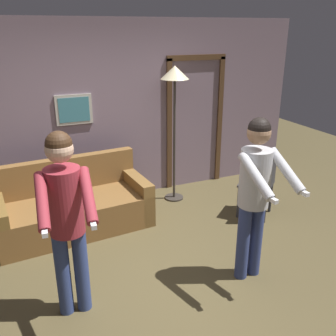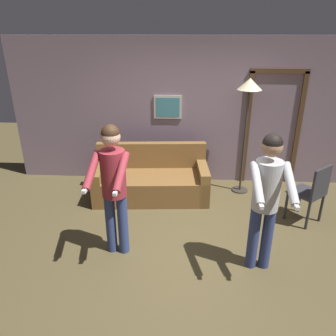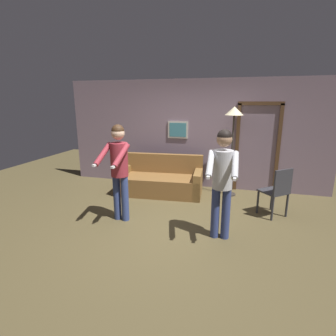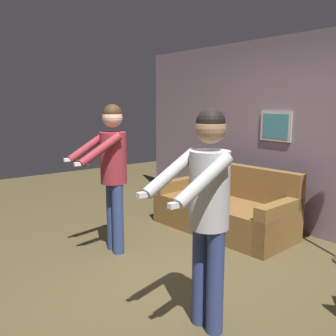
{
  "view_description": "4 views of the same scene",
  "coord_description": "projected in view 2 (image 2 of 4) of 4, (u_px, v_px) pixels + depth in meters",
  "views": [
    {
      "loc": [
        -1.2,
        -2.94,
        2.46
      ],
      "look_at": [
        0.07,
        -0.01,
        1.26
      ],
      "focal_mm": 40.0,
      "sensor_mm": 36.0,
      "label": 1
    },
    {
      "loc": [
        0.0,
        -3.52,
        2.71
      ],
      "look_at": [
        -0.21,
        -0.19,
        1.27
      ],
      "focal_mm": 35.0,
      "sensor_mm": 36.0,
      "label": 2
    },
    {
      "loc": [
        1.09,
        -4.05,
        2.09
      ],
      "look_at": [
        0.03,
        -0.13,
        1.05
      ],
      "focal_mm": 28.0,
      "sensor_mm": 36.0,
      "label": 3
    },
    {
      "loc": [
        2.82,
        -2.09,
        1.75
      ],
      "look_at": [
        0.08,
        0.02,
        1.12
      ],
      "focal_mm": 40.0,
      "sensor_mm": 36.0,
      "label": 4
    }
  ],
  "objects": [
    {
      "name": "back_wall_assembly",
      "position": [
        189.0,
        113.0,
        5.87
      ],
      "size": [
        6.4,
        0.1,
        2.6
      ],
      "color": "slate",
      "rests_on": "ground_plane"
    },
    {
      "name": "ground_plane",
      "position": [
        185.0,
        251.0,
        4.3
      ],
      "size": [
        12.0,
        12.0,
        0.0
      ],
      "primitive_type": "plane",
      "color": "#4E4328"
    },
    {
      "name": "dining_chair_distant",
      "position": [
        312.0,
        191.0,
        4.74
      ],
      "size": [
        0.59,
        0.59,
        0.93
      ],
      "color": "#2D2D33",
      "rests_on": "ground_plane"
    },
    {
      "name": "couch",
      "position": [
        151.0,
        181.0,
        5.61
      ],
      "size": [
        1.96,
        0.99,
        0.87
      ],
      "color": "brown",
      "rests_on": "ground_plane"
    },
    {
      "name": "torchiere_lamp",
      "position": [
        249.0,
        95.0,
        5.23
      ],
      "size": [
        0.39,
        0.39,
        1.98
      ],
      "color": "#332D28",
      "rests_on": "ground_plane"
    },
    {
      "name": "person_standing_right",
      "position": [
        267.0,
        192.0,
        3.62
      ],
      "size": [
        0.44,
        0.67,
        1.7
      ],
      "color": "navy",
      "rests_on": "ground_plane"
    },
    {
      "name": "person_standing_left",
      "position": [
        113.0,
        180.0,
        3.9
      ],
      "size": [
        0.47,
        0.68,
        1.71
      ],
      "color": "navy",
      "rests_on": "ground_plane"
    }
  ]
}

